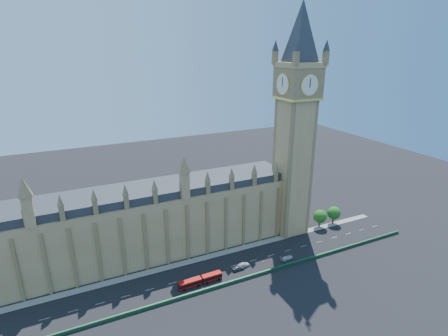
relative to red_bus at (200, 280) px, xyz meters
name	(u,v)px	position (x,y,z in m)	size (l,w,h in m)	color
ground	(225,268)	(11.47, 4.52, -1.39)	(400.00, 400.00, 0.00)	black
palace_westminster	(141,223)	(-13.53, 26.52, 12.47)	(120.00, 20.00, 28.00)	#A68650
elizabeth_tower	(296,108)	(49.47, 18.51, 53.16)	(20.59, 20.59, 105.00)	#A68650
bridge_parapet	(236,281)	(11.47, -4.48, -0.79)	(160.00, 0.60, 1.20)	#1E4C2D
kerb_north	(215,255)	(11.47, 14.02, -1.31)	(160.00, 3.00, 0.16)	gray
tree_east_near	(320,216)	(63.69, 14.60, 4.25)	(6.00, 6.00, 8.50)	#382619
tree_east_far	(334,213)	(71.69, 14.60, 4.25)	(6.00, 6.00, 8.50)	#382619
red_bus	(200,280)	(0.00, 0.00, 0.00)	(15.61, 2.75, 2.64)	#B9100C
car_grey	(238,268)	(15.52, 1.56, -0.57)	(1.94, 4.82, 1.64)	#47494F
car_silver	(244,265)	(18.17, 2.41, -0.64)	(1.59, 4.55, 1.50)	#A2A5A9
car_white	(287,258)	(35.44, -0.66, -0.64)	(2.10, 5.16, 1.50)	silver
cone_a	(263,262)	(26.23, 1.59, -1.04)	(0.46, 0.46, 0.71)	black
cone_b	(291,255)	(38.53, 0.84, -1.08)	(0.53, 0.53, 0.64)	black
cone_c	(269,257)	(29.91, 3.29, -1.05)	(0.49, 0.49, 0.69)	black
cone_d	(280,257)	(33.73, 1.45, -1.06)	(0.43, 0.43, 0.68)	black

